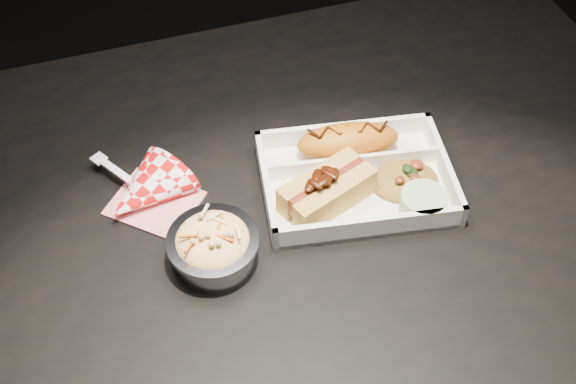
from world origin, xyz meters
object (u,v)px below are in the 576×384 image
(fried_pastry, at_px, (348,141))
(food_tray, at_px, (355,181))
(foil_coleslaw_cup, at_px, (213,245))
(napkin_fork, at_px, (144,192))
(hotdog, at_px, (327,189))
(dining_table, at_px, (278,245))

(fried_pastry, bearing_deg, food_tray, -99.49)
(foil_coleslaw_cup, bearing_deg, fried_pastry, 27.35)
(foil_coleslaw_cup, distance_m, napkin_fork, 0.14)
(hotdog, xyz_separation_m, napkin_fork, (-0.23, 0.08, -0.02))
(fried_pastry, height_order, foil_coleslaw_cup, foil_coleslaw_cup)
(dining_table, bearing_deg, foil_coleslaw_cup, -148.91)
(dining_table, height_order, fried_pastry, fried_pastry)
(hotdog, height_order, napkin_fork, napkin_fork)
(hotdog, relative_size, foil_coleslaw_cup, 1.20)
(food_tray, xyz_separation_m, napkin_fork, (-0.27, 0.06, 0.01))
(napkin_fork, bearing_deg, dining_table, 37.71)
(hotdog, height_order, foil_coleslaw_cup, foil_coleslaw_cup)
(food_tray, relative_size, foil_coleslaw_cup, 2.45)
(dining_table, distance_m, food_tray, 0.15)
(fried_pastry, xyz_separation_m, napkin_fork, (-0.28, 0.01, -0.01))
(food_tray, distance_m, napkin_fork, 0.28)
(dining_table, distance_m, fried_pastry, 0.18)
(fried_pastry, bearing_deg, foil_coleslaw_cup, -152.65)
(food_tray, bearing_deg, napkin_fork, 176.55)
(food_tray, relative_size, fried_pastry, 1.94)
(foil_coleslaw_cup, xyz_separation_m, napkin_fork, (-0.06, 0.12, -0.01))
(hotdog, distance_m, napkin_fork, 0.24)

